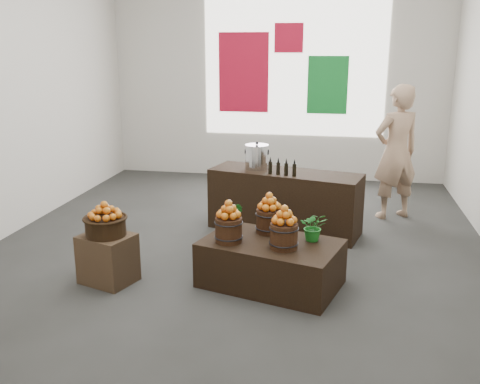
% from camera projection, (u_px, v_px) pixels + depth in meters
% --- Properties ---
extents(ground, '(7.00, 7.00, 0.00)m').
position_uv_depth(ground, '(241.00, 242.00, 6.70)').
color(ground, '#31312F').
rests_on(ground, ground).
extents(back_wall, '(6.00, 0.04, 4.00)m').
position_uv_depth(back_wall, '(277.00, 67.00, 9.48)').
color(back_wall, beige).
rests_on(back_wall, ground).
extents(back_opening, '(3.20, 0.02, 2.40)m').
position_uv_depth(back_opening, '(294.00, 67.00, 9.41)').
color(back_opening, white).
rests_on(back_opening, back_wall).
extents(deco_red_left, '(0.90, 0.04, 1.40)m').
position_uv_depth(deco_red_left, '(244.00, 73.00, 9.59)').
color(deco_red_left, '#B40D28').
rests_on(deco_red_left, back_wall).
extents(deco_green_right, '(0.70, 0.04, 1.00)m').
position_uv_depth(deco_green_right, '(328.00, 85.00, 9.37)').
color(deco_green_right, '#137B2A').
rests_on(deco_green_right, back_wall).
extents(deco_red_upper, '(0.50, 0.04, 0.50)m').
position_uv_depth(deco_red_upper, '(289.00, 38.00, 9.28)').
color(deco_red_upper, '#B40D28').
rests_on(deco_red_upper, back_wall).
extents(crate, '(0.62, 0.56, 0.51)m').
position_uv_depth(crate, '(108.00, 259.00, 5.51)').
color(crate, '#513A25').
rests_on(crate, ground).
extents(wicker_basket, '(0.41, 0.41, 0.19)m').
position_uv_depth(wicker_basket, '(106.00, 227.00, 5.42)').
color(wicker_basket, black).
rests_on(wicker_basket, crate).
extents(apples_in_basket, '(0.32, 0.32, 0.17)m').
position_uv_depth(apples_in_basket, '(104.00, 210.00, 5.37)').
color(apples_in_basket, '#AB0E05').
rests_on(apples_in_basket, wicker_basket).
extents(display_table, '(1.53, 1.17, 0.47)m').
position_uv_depth(display_table, '(271.00, 263.00, 5.45)').
color(display_table, black).
rests_on(display_table, ground).
extents(apple_bucket_front_left, '(0.27, 0.27, 0.25)m').
position_uv_depth(apple_bucket_front_left, '(229.00, 230.00, 5.36)').
color(apple_bucket_front_left, '#391F0F').
rests_on(apple_bucket_front_left, display_table).
extents(apples_in_bucket_front_left, '(0.20, 0.20, 0.18)m').
position_uv_depth(apples_in_bucket_front_left, '(229.00, 209.00, 5.30)').
color(apples_in_bucket_front_left, '#AB0E05').
rests_on(apples_in_bucket_front_left, apple_bucket_front_left).
extents(apple_bucket_front_right, '(0.27, 0.27, 0.25)m').
position_uv_depth(apple_bucket_front_right, '(284.00, 236.00, 5.19)').
color(apple_bucket_front_right, '#391F0F').
rests_on(apple_bucket_front_right, display_table).
extents(apples_in_bucket_front_right, '(0.20, 0.20, 0.18)m').
position_uv_depth(apples_in_bucket_front_right, '(284.00, 215.00, 5.13)').
color(apples_in_bucket_front_right, '#AB0E05').
rests_on(apples_in_bucket_front_right, apple_bucket_front_right).
extents(apple_bucket_rear, '(0.27, 0.27, 0.25)m').
position_uv_depth(apple_bucket_rear, '(269.00, 221.00, 5.63)').
color(apple_bucket_rear, '#391F0F').
rests_on(apple_bucket_rear, display_table).
extents(apples_in_bucket_rear, '(0.20, 0.20, 0.18)m').
position_uv_depth(apples_in_bucket_rear, '(269.00, 201.00, 5.57)').
color(apples_in_bucket_rear, '#AB0E05').
rests_on(apples_in_bucket_rear, apple_bucket_rear).
extents(herb_garnish_right, '(0.29, 0.26, 0.30)m').
position_uv_depth(herb_garnish_right, '(314.00, 226.00, 5.38)').
color(herb_garnish_right, '#15661B').
rests_on(herb_garnish_right, display_table).
extents(herb_garnish_left, '(0.20, 0.18, 0.29)m').
position_uv_depth(herb_garnish_left, '(235.00, 216.00, 5.73)').
color(herb_garnish_left, '#15661B').
rests_on(herb_garnish_left, display_table).
extents(counter, '(2.05, 1.07, 0.80)m').
position_uv_depth(counter, '(285.00, 201.00, 7.02)').
color(counter, black).
rests_on(counter, ground).
extents(stock_pot_left, '(0.30, 0.30, 0.30)m').
position_uv_depth(stock_pot_left, '(257.00, 157.00, 7.03)').
color(stock_pot_left, silver).
rests_on(stock_pot_left, counter).
extents(oil_cruets, '(0.29, 0.12, 0.22)m').
position_uv_depth(oil_cruets, '(280.00, 166.00, 6.71)').
color(oil_cruets, black).
rests_on(oil_cruets, counter).
extents(shopper, '(0.82, 0.72, 1.88)m').
position_uv_depth(shopper, '(396.00, 152.00, 7.42)').
color(shopper, tan).
rests_on(shopper, ground).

